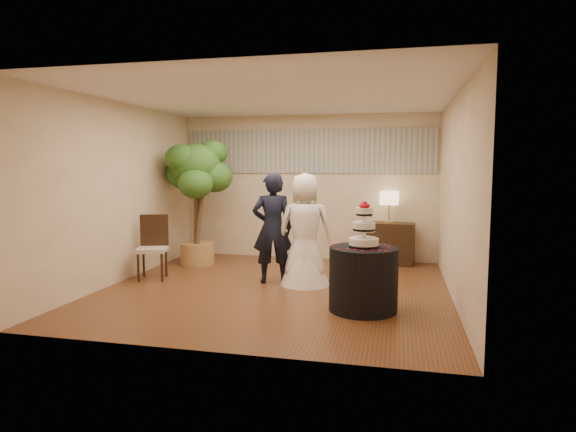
% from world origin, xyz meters
% --- Properties ---
extents(floor, '(5.00, 5.00, 0.00)m').
position_xyz_m(floor, '(0.00, 0.00, 0.00)').
color(floor, brown).
rests_on(floor, ground).
extents(ceiling, '(5.00, 5.00, 0.00)m').
position_xyz_m(ceiling, '(0.00, 0.00, 2.80)').
color(ceiling, white).
rests_on(ceiling, wall_back).
extents(wall_back, '(5.00, 0.06, 2.80)m').
position_xyz_m(wall_back, '(0.00, 2.50, 1.40)').
color(wall_back, beige).
rests_on(wall_back, ground).
extents(wall_front, '(5.00, 0.06, 2.80)m').
position_xyz_m(wall_front, '(0.00, -2.50, 1.40)').
color(wall_front, beige).
rests_on(wall_front, ground).
extents(wall_left, '(0.06, 5.00, 2.80)m').
position_xyz_m(wall_left, '(-2.50, 0.00, 1.40)').
color(wall_left, beige).
rests_on(wall_left, ground).
extents(wall_right, '(0.06, 5.00, 2.80)m').
position_xyz_m(wall_right, '(2.50, 0.00, 1.40)').
color(wall_right, beige).
rests_on(wall_right, ground).
extents(mural_border, '(4.90, 0.02, 0.85)m').
position_xyz_m(mural_border, '(0.00, 2.48, 2.10)').
color(mural_border, '#9DA094').
rests_on(mural_border, wall_back).
extents(groom, '(0.72, 0.58, 1.71)m').
position_xyz_m(groom, '(-0.14, 0.37, 0.86)').
color(groom, black).
rests_on(groom, floor).
extents(bride, '(0.93, 0.86, 1.72)m').
position_xyz_m(bride, '(0.38, 0.37, 0.86)').
color(bride, white).
rests_on(bride, floor).
extents(cake_table, '(1.12, 1.12, 0.81)m').
position_xyz_m(cake_table, '(1.34, -0.78, 0.40)').
color(cake_table, black).
rests_on(cake_table, floor).
extents(wedding_cake, '(0.37, 0.37, 0.58)m').
position_xyz_m(wedding_cake, '(1.34, -0.78, 1.09)').
color(wedding_cake, white).
rests_on(wedding_cake, cake_table).
extents(console, '(0.97, 0.51, 0.77)m').
position_xyz_m(console, '(1.59, 2.24, 0.39)').
color(console, black).
rests_on(console, floor).
extents(table_lamp, '(0.33, 0.33, 0.58)m').
position_xyz_m(table_lamp, '(1.59, 2.24, 1.06)').
color(table_lamp, beige).
rests_on(table_lamp, console).
extents(ficus_tree, '(1.42, 1.42, 2.34)m').
position_xyz_m(ficus_tree, '(-1.86, 1.43, 1.17)').
color(ficus_tree, '#2F5F1E').
rests_on(ficus_tree, floor).
extents(side_chair, '(0.59, 0.61, 1.03)m').
position_xyz_m(side_chair, '(-2.08, 0.15, 0.51)').
color(side_chair, black).
rests_on(side_chair, floor).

